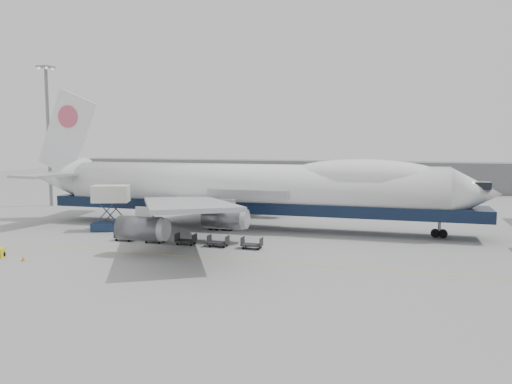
% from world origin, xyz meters
% --- Properties ---
extents(ground, '(260.00, 260.00, 0.00)m').
position_xyz_m(ground, '(0.00, 0.00, 0.00)').
color(ground, gray).
rests_on(ground, ground).
extents(apron_line, '(60.00, 0.15, 0.01)m').
position_xyz_m(apron_line, '(0.00, -6.00, 0.01)').
color(apron_line, gold).
rests_on(apron_line, ground).
extents(hangar, '(110.00, 8.00, 7.00)m').
position_xyz_m(hangar, '(-10.00, 70.00, 3.50)').
color(hangar, slate).
rests_on(hangar, ground).
extents(floodlight_mast, '(2.40, 2.40, 25.43)m').
position_xyz_m(floodlight_mast, '(-42.00, 24.00, 14.27)').
color(floodlight_mast, slate).
rests_on(floodlight_mast, ground).
extents(airliner, '(67.00, 55.30, 19.98)m').
position_xyz_m(airliner, '(0.64, 12.00, 5.62)').
color(airliner, white).
rests_on(airliner, ground).
extents(catering_truck, '(5.63, 4.66, 6.12)m').
position_xyz_m(catering_truck, '(-17.08, 4.88, 3.45)').
color(catering_truck, '#182A49').
rests_on(catering_truck, ground).
extents(traffic_cone, '(0.36, 0.36, 0.52)m').
position_xyz_m(traffic_cone, '(-16.16, -12.68, 0.25)').
color(traffic_cone, orange).
rests_on(traffic_cone, ground).
extents(dolly_0, '(2.30, 1.35, 1.30)m').
position_xyz_m(dolly_0, '(-11.75, -0.68, 0.53)').
color(dolly_0, '#2D2D30').
rests_on(dolly_0, ground).
extents(dolly_1, '(2.30, 1.35, 1.30)m').
position_xyz_m(dolly_1, '(-7.72, -0.68, 0.53)').
color(dolly_1, '#2D2D30').
rests_on(dolly_1, ground).
extents(dolly_2, '(2.30, 1.35, 1.30)m').
position_xyz_m(dolly_2, '(-3.69, -0.68, 0.53)').
color(dolly_2, '#2D2D30').
rests_on(dolly_2, ground).
extents(dolly_3, '(2.30, 1.35, 1.30)m').
position_xyz_m(dolly_3, '(0.34, -0.68, 0.53)').
color(dolly_3, '#2D2D30').
rests_on(dolly_3, ground).
extents(dolly_4, '(2.30, 1.35, 1.30)m').
position_xyz_m(dolly_4, '(4.37, -0.68, 0.53)').
color(dolly_4, '#2D2D30').
rests_on(dolly_4, ground).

